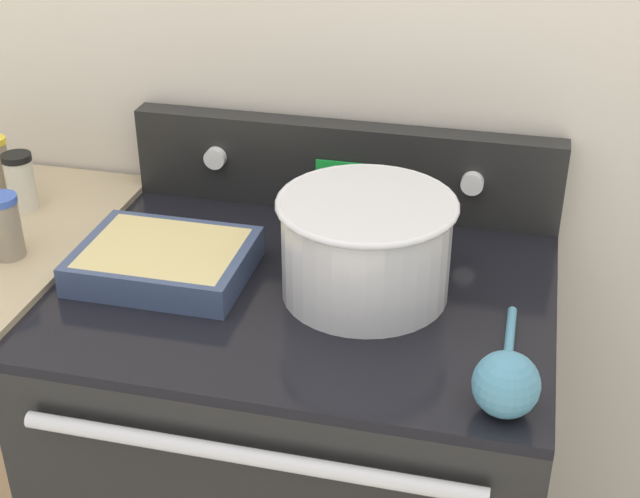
{
  "coord_description": "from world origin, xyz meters",
  "views": [
    {
      "loc": [
        0.31,
        -0.89,
        1.66
      ],
      "look_at": [
        0.02,
        0.33,
        0.96
      ],
      "focal_mm": 50.0,
      "sensor_mm": 36.0,
      "label": 1
    }
  ],
  "objects_px": {
    "casserole_dish": "(164,259)",
    "spice_jar_blue_cap": "(5,226)",
    "mixing_bowl": "(366,242)",
    "spice_jar_black_cap": "(20,181)",
    "ladle": "(506,383)"
  },
  "relations": [
    {
      "from": "casserole_dish",
      "to": "spice_jar_blue_cap",
      "type": "relative_size",
      "value": 2.49
    },
    {
      "from": "ladle",
      "to": "spice_jar_blue_cap",
      "type": "relative_size",
      "value": 2.54
    },
    {
      "from": "mixing_bowl",
      "to": "spice_jar_blue_cap",
      "type": "xyz_separation_m",
      "value": [
        -0.6,
        -0.05,
        -0.02
      ]
    },
    {
      "from": "spice_jar_black_cap",
      "to": "casserole_dish",
      "type": "bearing_deg",
      "value": -23.31
    },
    {
      "from": "ladle",
      "to": "spice_jar_black_cap",
      "type": "xyz_separation_m",
      "value": [
        -0.9,
        0.37,
        0.02
      ]
    },
    {
      "from": "casserole_dish",
      "to": "ladle",
      "type": "height_order",
      "value": "ladle"
    },
    {
      "from": "casserole_dish",
      "to": "spice_jar_blue_cap",
      "type": "xyz_separation_m",
      "value": [
        -0.27,
        -0.02,
        0.04
      ]
    },
    {
      "from": "mixing_bowl",
      "to": "casserole_dish",
      "type": "height_order",
      "value": "mixing_bowl"
    },
    {
      "from": "mixing_bowl",
      "to": "casserole_dish",
      "type": "distance_m",
      "value": 0.34
    },
    {
      "from": "casserole_dish",
      "to": "spice_jar_black_cap",
      "type": "relative_size",
      "value": 2.55
    },
    {
      "from": "mixing_bowl",
      "to": "spice_jar_black_cap",
      "type": "distance_m",
      "value": 0.68
    },
    {
      "from": "mixing_bowl",
      "to": "casserole_dish",
      "type": "relative_size",
      "value": 1.01
    },
    {
      "from": "spice_jar_blue_cap",
      "to": "spice_jar_black_cap",
      "type": "distance_m",
      "value": 0.18
    },
    {
      "from": "ladle",
      "to": "spice_jar_blue_cap",
      "type": "bearing_deg",
      "value": 166.8
    },
    {
      "from": "mixing_bowl",
      "to": "spice_jar_black_cap",
      "type": "relative_size",
      "value": 2.59
    }
  ]
}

